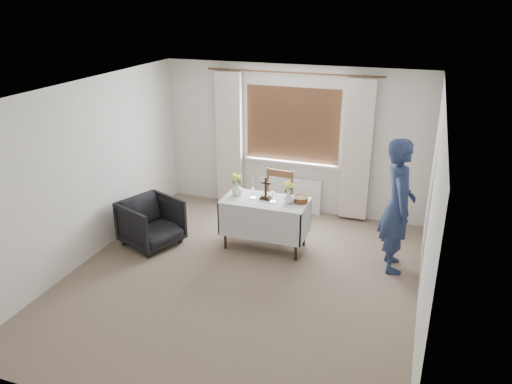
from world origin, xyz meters
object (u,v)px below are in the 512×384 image
altar_table (265,224)px  flower_vase_left (237,189)px  wooden_chair (275,205)px  armchair (151,223)px  person (398,206)px  flower_vase_right (289,197)px  wooden_cross (266,188)px

altar_table → flower_vase_left: bearing=172.9°
wooden_chair → armchair: size_ratio=1.30×
altar_table → person: 1.92m
armchair → flower_vase_left: (1.18, 0.53, 0.49)m
armchair → flower_vase_right: 2.10m
flower_vase_left → flower_vase_right: (0.81, -0.05, -0.01)m
altar_table → person: person is taller
wooden_cross → wooden_chair: bearing=93.3°
altar_table → flower_vase_left: size_ratio=6.94×
wooden_chair → flower_vase_right: size_ratio=6.18×
wooden_chair → altar_table: bearing=-87.2°
wooden_chair → armchair: 1.89m
armchair → wooden_cross: bearing=-50.9°
altar_table → flower_vase_right: size_ratio=7.49×
altar_table → flower_vase_right: 0.58m
wooden_cross → flower_vase_right: size_ratio=2.02×
flower_vase_left → person: bearing=-1.0°
wooden_chair → wooden_cross: bearing=-87.8°
armchair → person: bearing=-60.1°
flower_vase_left → flower_vase_right: 0.81m
armchair → flower_vase_left: flower_vase_left is taller
altar_table → wooden_chair: wooden_chair is taller
flower_vase_left → flower_vase_right: bearing=-3.3°
wooden_chair → wooden_cross: size_ratio=3.05×
wooden_chair → flower_vase_left: (-0.47, -0.39, 0.34)m
person → flower_vase_right: bearing=77.8°
wooden_cross → flower_vase_right: (0.36, -0.02, -0.08)m
armchair → person: person is taller
wooden_chair → wooden_cross: (-0.02, -0.41, 0.42)m
altar_table → flower_vase_left: flower_vase_left is taller
wooden_cross → flower_vase_left: wooden_cross is taller
armchair → flower_vase_left: size_ratio=4.40×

